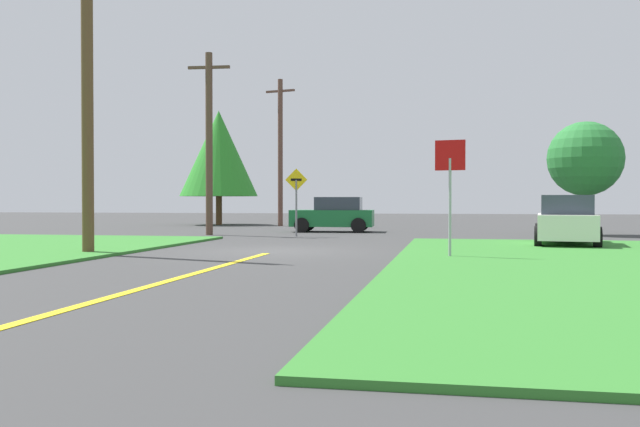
# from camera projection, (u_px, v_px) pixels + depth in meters

# --- Properties ---
(ground_plane) EXTENTS (120.00, 120.00, 0.00)m
(ground_plane) POSITION_uv_depth(u_px,v_px,m) (276.00, 251.00, 19.77)
(ground_plane) COLOR #393939
(lane_stripe_center) EXTENTS (0.20, 14.00, 0.01)m
(lane_stripe_center) POSITION_uv_depth(u_px,v_px,m) (159.00, 284.00, 11.92)
(lane_stripe_center) COLOR yellow
(lane_stripe_center) RESTS_ON ground
(stop_sign) EXTENTS (0.74, 0.18, 2.94)m
(stop_sign) POSITION_uv_depth(u_px,v_px,m) (450.00, 175.00, 17.00)
(stop_sign) COLOR #9EA0A8
(stop_sign) RESTS_ON ground
(car_approaching_junction) EXTENTS (3.91, 2.28, 1.62)m
(car_approaching_junction) POSITION_uv_depth(u_px,v_px,m) (334.00, 215.00, 32.15)
(car_approaching_junction) COLOR #196B33
(car_approaching_junction) RESTS_ON ground
(car_on_crossroad) EXTENTS (2.30, 4.23, 1.62)m
(car_on_crossroad) POSITION_uv_depth(u_px,v_px,m) (566.00, 221.00, 21.86)
(car_on_crossroad) COLOR white
(car_on_crossroad) RESTS_ON ground
(utility_pole_near) EXTENTS (1.77, 0.60, 8.99)m
(utility_pole_near) POSITION_uv_depth(u_px,v_px,m) (87.00, 83.00, 18.44)
(utility_pole_near) COLOR brown
(utility_pole_near) RESTS_ON ground
(utility_pole_mid) EXTENTS (1.80, 0.30, 7.68)m
(utility_pole_mid) POSITION_uv_depth(u_px,v_px,m) (209.00, 141.00, 29.06)
(utility_pole_mid) COLOR brown
(utility_pole_mid) RESTS_ON ground
(utility_pole_far) EXTENTS (1.78, 0.52, 8.41)m
(utility_pole_far) POSITION_uv_depth(u_px,v_px,m) (280.00, 151.00, 39.51)
(utility_pole_far) COLOR brown
(utility_pole_far) RESTS_ON ground
(direction_sign) EXTENTS (0.91, 0.08, 2.75)m
(direction_sign) POSITION_uv_depth(u_px,v_px,m) (296.00, 194.00, 27.90)
(direction_sign) COLOR slate
(direction_sign) RESTS_ON ground
(oak_tree_left) EXTENTS (4.71, 4.71, 6.91)m
(oak_tree_left) POSITION_uv_depth(u_px,v_px,m) (219.00, 153.00, 41.68)
(oak_tree_left) COLOR brown
(oak_tree_left) RESTS_ON ground
(pine_tree_center) EXTENTS (3.12, 3.12, 4.78)m
(pine_tree_center) POSITION_uv_depth(u_px,v_px,m) (585.00, 159.00, 28.92)
(pine_tree_center) COLOR brown
(pine_tree_center) RESTS_ON ground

